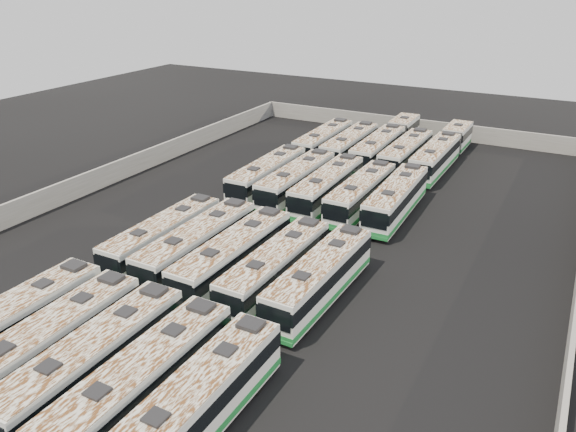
# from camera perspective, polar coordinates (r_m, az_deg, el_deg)

# --- Properties ---
(ground) EXTENTS (140.00, 140.00, 0.00)m
(ground) POSITION_cam_1_polar(r_m,az_deg,el_deg) (47.80, -0.17, -1.97)
(ground) COLOR black
(ground) RESTS_ON ground
(perimeter_wall) EXTENTS (45.20, 73.20, 2.20)m
(perimeter_wall) POSITION_cam_1_polar(r_m,az_deg,el_deg) (47.33, -0.18, -0.77)
(perimeter_wall) COLOR slate
(perimeter_wall) RESTS_ON ground
(bus_front_far_left) EXTENTS (2.61, 12.24, 3.45)m
(bus_front_far_left) POSITION_cam_1_polar(r_m,az_deg,el_deg) (36.91, -26.47, -10.02)
(bus_front_far_left) COLOR beige
(bus_front_far_left) RESTS_ON ground
(bus_front_left) EXTENTS (2.86, 12.27, 3.44)m
(bus_front_left) POSITION_cam_1_polar(r_m,az_deg,el_deg) (34.48, -23.06, -11.86)
(bus_front_left) COLOR beige
(bus_front_left) RESTS_ON ground
(bus_front_center) EXTENTS (2.76, 12.27, 3.45)m
(bus_front_center) POSITION_cam_1_polar(r_m,az_deg,el_deg) (32.38, -19.12, -13.70)
(bus_front_center) COLOR beige
(bus_front_center) RESTS_ON ground
(bus_front_right) EXTENTS (2.63, 12.35, 3.48)m
(bus_front_right) POSITION_cam_1_polar(r_m,az_deg,el_deg) (30.22, -14.65, -16.06)
(bus_front_right) COLOR beige
(bus_front_right) RESTS_ON ground
(bus_front_far_right) EXTENTS (2.58, 12.12, 3.42)m
(bus_front_far_right) POSITION_cam_1_polar(r_m,az_deg,el_deg) (28.50, -9.36, -18.46)
(bus_front_far_right) COLOR beige
(bus_front_far_right) RESTS_ON ground
(bus_midfront_far_left) EXTENTS (2.52, 11.86, 3.34)m
(bus_midfront_far_left) POSITION_cam_1_polar(r_m,az_deg,el_deg) (44.67, -12.53, -2.09)
(bus_midfront_far_left) COLOR beige
(bus_midfront_far_left) RESTS_ON ground
(bus_midfront_left) EXTENTS (2.67, 12.38, 3.49)m
(bus_midfront_left) POSITION_cam_1_polar(r_m,az_deg,el_deg) (42.75, -9.15, -2.91)
(bus_midfront_left) COLOR beige
(bus_midfront_left) RESTS_ON ground
(bus_midfront_center) EXTENTS (2.74, 12.39, 3.48)m
(bus_midfront_center) POSITION_cam_1_polar(r_m,az_deg,el_deg) (40.80, -5.58, -4.08)
(bus_midfront_center) COLOR beige
(bus_midfront_center) RESTS_ON ground
(bus_midfront_right) EXTENTS (2.68, 11.98, 3.37)m
(bus_midfront_right) POSITION_cam_1_polar(r_m,az_deg,el_deg) (39.25, -1.25, -5.25)
(bus_midfront_right) COLOR beige
(bus_midfront_right) RESTS_ON ground
(bus_midfront_far_right) EXTENTS (2.80, 12.06, 3.38)m
(bus_midfront_far_right) POSITION_cam_1_polar(r_m,az_deg,el_deg) (38.04, 3.24, -6.29)
(bus_midfront_far_right) COLOR beige
(bus_midfront_far_right) RESTS_ON ground
(bus_midback_far_left) EXTENTS (2.87, 12.36, 3.47)m
(bus_midback_far_left) POSITION_cam_1_polar(r_m,az_deg,el_deg) (56.66, -2.09, 4.17)
(bus_midback_far_left) COLOR beige
(bus_midback_far_left) RESTS_ON ground
(bus_midback_left) EXTENTS (2.71, 12.44, 3.50)m
(bus_midback_left) POSITION_cam_1_polar(r_m,az_deg,el_deg) (54.97, 0.88, 3.58)
(bus_midback_left) COLOR beige
(bus_midback_left) RESTS_ON ground
(bus_midback_center) EXTENTS (2.85, 12.37, 3.47)m
(bus_midback_center) POSITION_cam_1_polar(r_m,az_deg,el_deg) (53.62, 4.01, 2.97)
(bus_midback_center) COLOR beige
(bus_midback_center) RESTS_ON ground
(bus_midback_right) EXTENTS (2.57, 11.97, 3.37)m
(bus_midback_right) POSITION_cam_1_polar(r_m,az_deg,el_deg) (52.44, 7.42, 2.27)
(bus_midback_right) COLOR beige
(bus_midback_right) RESTS_ON ground
(bus_midback_far_right) EXTENTS (2.88, 12.27, 3.44)m
(bus_midback_far_right) POSITION_cam_1_polar(r_m,az_deg,el_deg) (51.67, 10.91, 1.74)
(bus_midback_far_right) COLOR beige
(bus_midback_far_right) RESTS_ON ground
(bus_back_far_left) EXTENTS (2.80, 12.29, 3.45)m
(bus_back_far_left) POSITION_cam_1_polar(r_m,az_deg,el_deg) (68.07, 3.63, 7.51)
(bus_back_far_left) COLOR beige
(bus_back_far_left) RESTS_ON ground
(bus_back_left) EXTENTS (2.78, 12.32, 3.46)m
(bus_back_left) POSITION_cam_1_polar(r_m,az_deg,el_deg) (66.75, 6.30, 7.09)
(bus_back_left) COLOR beige
(bus_back_left) RESTS_ON ground
(bus_back_center) EXTENTS (3.00, 19.33, 3.50)m
(bus_back_center) POSITION_cam_1_polar(r_m,az_deg,el_deg) (68.81, 10.03, 7.39)
(bus_back_center) COLOR beige
(bus_back_center) RESTS_ON ground
(bus_back_right) EXTENTS (2.66, 12.29, 3.46)m
(bus_back_right) POSITION_cam_1_polar(r_m,az_deg,el_deg) (64.72, 11.86, 6.19)
(bus_back_right) COLOR beige
(bus_back_right) RESTS_ON ground
(bus_back_far_right) EXTENTS (2.69, 18.90, 3.43)m
(bus_back_far_right) POSITION_cam_1_polar(r_m,az_deg,el_deg) (67.14, 15.46, 6.45)
(bus_back_far_right) COLOR beige
(bus_back_far_right) RESTS_ON ground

